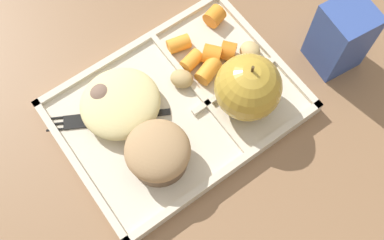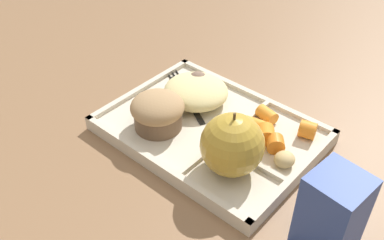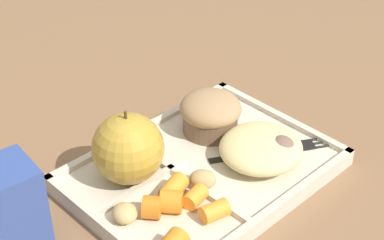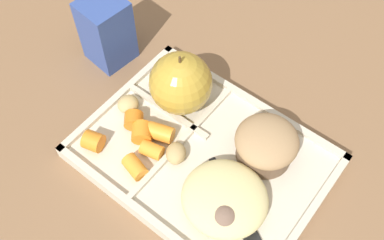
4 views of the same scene
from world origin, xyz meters
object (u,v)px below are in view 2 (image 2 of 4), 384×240
bran_muffin (158,111)px  milk_carton (332,212)px  plastic_fork (183,91)px  lunch_tray (210,131)px  green_apple (232,145)px

bran_muffin → milk_carton: 0.29m
plastic_fork → lunch_tray: bearing=155.4°
bran_muffin → plastic_fork: size_ratio=0.54×
lunch_tray → bran_muffin: bearing=37.7°
lunch_tray → bran_muffin: 0.09m
green_apple → plastic_fork: 0.20m
green_apple → bran_muffin: size_ratio=1.18×
green_apple → plastic_fork: green_apple is taller
lunch_tray → plastic_fork: 0.11m
lunch_tray → milk_carton: (-0.23, 0.06, 0.05)m
lunch_tray → plastic_fork: size_ratio=2.09×
green_apple → plastic_fork: size_ratio=0.64×
bran_muffin → milk_carton: bearing=177.8°
green_apple → lunch_tray: bearing=-32.9°
plastic_fork → milk_carton: size_ratio=1.40×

